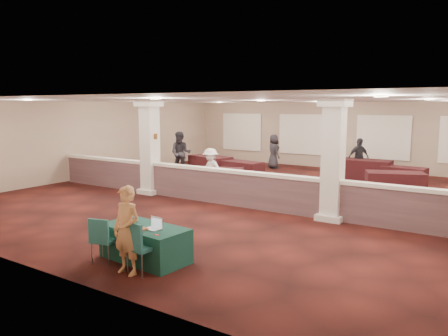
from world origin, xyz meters
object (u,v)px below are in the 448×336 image
Objects in this scene: conf_chair_main at (139,243)px; near_table at (145,243)px; far_table_front_left at (242,170)px; attendee_c at (359,158)px; woman at (127,230)px; far_table_back_right at (404,175)px; far_table_front_center at (215,179)px; far_table_back_left at (210,165)px; far_table_front_right at (395,183)px; far_table_back_center at (366,169)px; attendee_a at (181,153)px; conf_chair_side at (102,236)px; attendee_b at (211,170)px; attendee_d at (274,152)px.

near_table is at bearing 130.01° from conf_chair_main.
attendee_c is (4.00, 3.00, 0.48)m from far_table_front_left.
woman is (0.23, -0.70, 0.47)m from near_table.
conf_chair_main is at bearing -99.45° from far_table_back_right.
far_table_back_left reaches higher than far_table_front_center.
far_table_back_left is at bearing -164.47° from far_table_back_right.
far_table_back_center reaches higher than far_table_front_right.
far_table_front_left is 6.42m from far_table_back_right.
far_table_front_left is at bearing 116.14° from conf_chair_main.
conf_chair_main reaches higher than far_table_back_right.
attendee_a is (-6.64, 9.40, 0.38)m from conf_chair_main.
attendee_c is (0.09, 13.09, 0.26)m from conf_chair_main.
near_table reaches higher than far_table_back_right.
conf_chair_side is 0.59× the size of attendee_b.
attendee_a is 7.68m from attendee_c.
conf_chair_side reaches higher than far_table_back_right.
attendee_a is at bearing 93.82° from attendee_d.
far_table_back_right is 0.85× the size of attendee_a.
conf_chair_side is 7.77m from far_table_front_center.
far_table_front_center is 1.26× the size of attendee_b.
far_table_back_center is 7.93m from attendee_a.
far_table_back_center is 4.68m from attendee_d.
conf_chair_main is 12.80m from far_table_back_center.
conf_chair_side is 10.58m from far_table_front_right.
conf_chair_side is 7.49m from attendee_b.
near_table is 1.07× the size of attendee_d.
far_table_back_left is at bearing 128.02° from far_table_front_center.
woman reaches higher than conf_chair_side.
attendee_a reaches higher than attendee_d.
attendee_c reaches higher than attendee_b.
conf_chair_main is at bearing -61.14° from far_table_back_left.
far_table_front_left is 0.92× the size of far_table_front_right.
attendee_c is at bearing 125.59° from far_table_front_right.
woman reaches higher than far_table_front_left.
far_table_back_right is at bearing -8.31° from attendee_a.
attendee_c reaches higher than far_table_front_center.
woman is 12.92m from far_table_back_center.
far_table_back_left is (-1.77, 0.20, 0.05)m from far_table_front_left.
attendee_c is at bearing -148.00° from attendee_d.
attendee_d is at bearing 105.70° from woman.
conf_chair_main reaches higher than far_table_front_right.
attendee_c is at bearing 92.33° from near_table.
far_table_back_right is at bearing -12.34° from far_table_back_center.
far_table_front_left is 1.06× the size of attendee_d.
far_table_front_left is at bearing -13.37° from attendee_a.
near_table is at bearing -142.78° from attendee_c.
near_table is 0.76m from conf_chair_main.
far_table_front_left is 0.92× the size of attendee_a.
attendee_d is at bearing 171.22° from far_table_back_right.
near_table is at bearing -66.26° from far_table_front_center.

